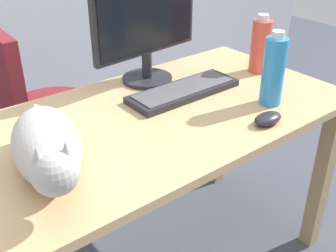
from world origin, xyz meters
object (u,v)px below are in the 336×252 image
at_px(keyboard, 184,91).
at_px(water_bottle, 260,46).
at_px(spray_bottle, 273,71).
at_px(computer_mouse, 268,119).
at_px(monitor, 146,25).
at_px(cat, 47,146).
at_px(office_chair, 44,127).

relative_size(keyboard, water_bottle, 1.84).
bearing_deg(spray_bottle, computer_mouse, -142.80).
distance_m(keyboard, computer_mouse, 0.35).
relative_size(monitor, cat, 0.82).
distance_m(monitor, water_bottle, 0.49).
xyz_separation_m(office_chair, keyboard, (0.28, -0.74, 0.38)).
height_order(office_chair, monitor, monitor).
xyz_separation_m(keyboard, computer_mouse, (0.07, -0.34, 0.00)).
xyz_separation_m(keyboard, cat, (-0.60, -0.16, 0.07)).
xyz_separation_m(office_chair, water_bottle, (0.68, -0.76, 0.48)).
distance_m(office_chair, water_bottle, 1.12).
distance_m(office_chair, spray_bottle, 1.20).
distance_m(computer_mouse, water_bottle, 0.47).
bearing_deg(spray_bottle, monitor, 116.75).
relative_size(water_bottle, spray_bottle, 0.91).
bearing_deg(office_chair, water_bottle, -48.25).
bearing_deg(water_bottle, cat, -172.14).
xyz_separation_m(keyboard, water_bottle, (0.39, -0.02, 0.10)).
bearing_deg(office_chair, spray_bottle, -64.34).
xyz_separation_m(office_chair, spray_bottle, (0.47, -0.99, 0.49)).
xyz_separation_m(computer_mouse, spray_bottle, (0.12, 0.09, 0.11)).
xyz_separation_m(cat, spray_bottle, (0.79, -0.09, 0.04)).
bearing_deg(spray_bottle, keyboard, 127.58).
height_order(office_chair, water_bottle, water_bottle).
height_order(computer_mouse, spray_bottle, spray_bottle).
height_order(keyboard, water_bottle, water_bottle).
bearing_deg(monitor, keyboard, -81.24).
relative_size(office_chair, water_bottle, 3.69).
distance_m(office_chair, monitor, 0.85).
distance_m(monitor, keyboard, 0.29).
relative_size(keyboard, spray_bottle, 1.67).
distance_m(office_chair, cat, 1.05).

